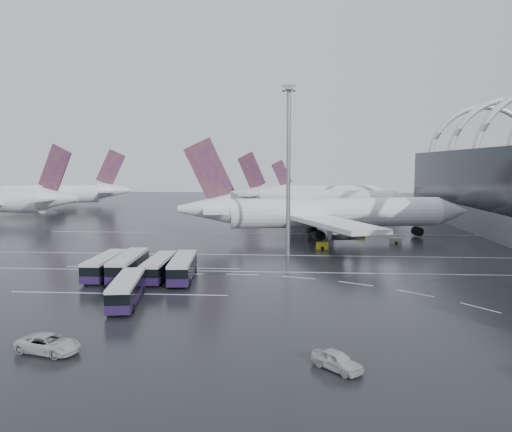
# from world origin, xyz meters

# --- Properties ---
(ground) EXTENTS (420.00, 420.00, 0.00)m
(ground) POSITION_xyz_m (0.00, 0.00, 0.00)
(ground) COLOR black
(ground) RESTS_ON ground
(lane_marking_near) EXTENTS (120.00, 0.25, 0.01)m
(lane_marking_near) POSITION_xyz_m (0.00, -2.00, 0.01)
(lane_marking_near) COLOR silver
(lane_marking_near) RESTS_ON ground
(lane_marking_mid) EXTENTS (120.00, 0.25, 0.01)m
(lane_marking_mid) POSITION_xyz_m (0.00, 12.00, 0.01)
(lane_marking_mid) COLOR silver
(lane_marking_mid) RESTS_ON ground
(lane_marking_far) EXTENTS (120.00, 0.25, 0.01)m
(lane_marking_far) POSITION_xyz_m (0.00, 40.00, 0.01)
(lane_marking_far) COLOR silver
(lane_marking_far) RESTS_ON ground
(bus_bay_line_south) EXTENTS (28.00, 0.25, 0.01)m
(bus_bay_line_south) POSITION_xyz_m (-24.00, -16.00, 0.01)
(bus_bay_line_south) COLOR silver
(bus_bay_line_south) RESTS_ON ground
(bus_bay_line_north) EXTENTS (28.00, 0.25, 0.01)m
(bus_bay_line_north) POSITION_xyz_m (-24.00, 0.00, 0.01)
(bus_bay_line_north) COLOR silver
(bus_bay_line_north) RESTS_ON ground
(airliner_main) EXTENTS (64.72, 56.02, 21.98)m
(airliner_main) POSITION_xyz_m (4.72, 33.02, 5.50)
(airliner_main) COLOR white
(airliner_main) RESTS_ON ground
(airliner_gate_b) EXTENTS (57.79, 51.28, 20.43)m
(airliner_gate_b) POSITION_xyz_m (6.20, 82.87, 5.11)
(airliner_gate_b) COLOR white
(airliner_gate_b) RESTS_ON ground
(airliner_gate_c) EXTENTS (50.80, 46.24, 18.13)m
(airliner_gate_c) POSITION_xyz_m (12.99, 136.84, 4.53)
(airliner_gate_c) COLOR white
(airliner_gate_c) RESTS_ON ground
(jet_remote_west) EXTENTS (50.31, 40.72, 21.93)m
(jet_remote_west) POSITION_xyz_m (-84.10, 60.91, 5.66)
(jet_remote_west) COLOR white
(jet_remote_west) RESTS_ON ground
(jet_remote_mid) EXTENTS (49.59, 40.24, 21.77)m
(jet_remote_mid) POSITION_xyz_m (-83.77, 96.75, 5.62)
(jet_remote_mid) COLOR white
(jet_remote_mid) RESTS_ON ground
(jet_remote_far) EXTENTS (43.28, 35.32, 19.63)m
(jet_remote_far) POSITION_xyz_m (-89.22, 116.26, 5.07)
(jet_remote_far) COLOR white
(jet_remote_far) RESTS_ON ground
(bus_row_near_a) EXTENTS (3.09, 12.39, 3.04)m
(bus_row_near_a) POSITION_xyz_m (-29.13, -6.68, 1.67)
(bus_row_near_a) COLOR #22123A
(bus_row_near_a) RESTS_ON ground
(bus_row_near_b) EXTENTS (3.67, 13.32, 3.25)m
(bus_row_near_b) POSITION_xyz_m (-25.61, -6.79, 1.78)
(bus_row_near_b) COLOR #22123A
(bus_row_near_b) RESTS_ON ground
(bus_row_near_c) EXTENTS (3.06, 12.09, 2.97)m
(bus_row_near_c) POSITION_xyz_m (-21.03, -7.09, 1.63)
(bus_row_near_c) COLOR #22123A
(bus_row_near_c) RESTS_ON ground
(bus_row_near_d) EXTENTS (4.02, 12.93, 3.13)m
(bus_row_near_d) POSITION_xyz_m (-17.50, -7.42, 1.72)
(bus_row_near_d) COLOR #22123A
(bus_row_near_d) RESTS_ON ground
(bus_row_far_c) EXTENTS (4.54, 12.41, 2.99)m
(bus_row_far_c) POSITION_xyz_m (-21.52, -20.03, 1.64)
(bus_row_far_c) COLOR #22123A
(bus_row_far_c) RESTS_ON ground
(van_curve_a) EXTENTS (6.22, 3.99, 1.60)m
(van_curve_a) POSITION_xyz_m (-23.28, -35.87, 0.80)
(van_curve_a) COLOR silver
(van_curve_a) RESTS_ON ground
(van_curve_b) EXTENTS (4.42, 4.49, 1.53)m
(van_curve_b) POSITION_xyz_m (1.50, -37.86, 0.77)
(van_curve_b) COLOR silver
(van_curve_b) RESTS_ON ground
(floodlight_mast) EXTENTS (2.30, 2.30, 29.95)m
(floodlight_mast) POSITION_xyz_m (-2.57, 12.01, 18.84)
(floodlight_mast) COLOR gray
(floodlight_mast) RESTS_ON ground
(gse_cart_belly_b) EXTENTS (2.23, 1.32, 1.22)m
(gse_cart_belly_b) POSITION_xyz_m (19.62, 26.89, 0.61)
(gse_cart_belly_b) COLOR slate
(gse_cart_belly_b) RESTS_ON ground
(gse_cart_belly_c) EXTENTS (2.32, 1.37, 1.26)m
(gse_cart_belly_c) POSITION_xyz_m (4.07, 19.27, 0.63)
(gse_cart_belly_c) COLOR gold
(gse_cart_belly_c) RESTS_ON ground
(gse_cart_belly_e) EXTENTS (2.14, 1.26, 1.17)m
(gse_cart_belly_e) POSITION_xyz_m (13.77, 36.96, 0.58)
(gse_cart_belly_e) COLOR gold
(gse_cart_belly_e) RESTS_ON ground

